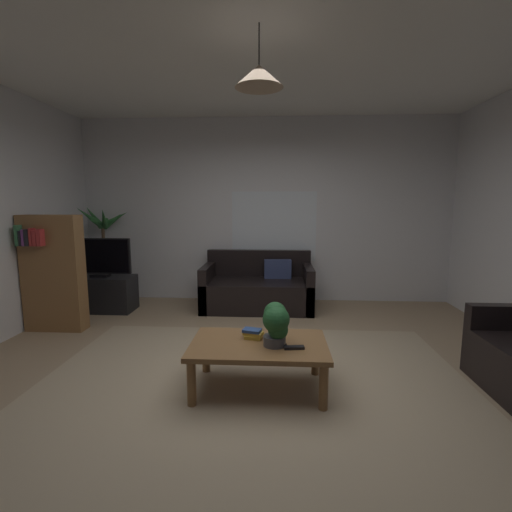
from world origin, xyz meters
The scene contains 18 objects.
floor centered at (0.00, 0.00, -0.01)m, with size 5.71×5.32×0.02m, color #9E8466.
rug centered at (0.00, -0.20, 0.00)m, with size 3.71×2.93×0.01m, color tan.
wall_back centered at (0.00, 2.69, 1.41)m, with size 5.83×0.06×2.83m, color silver.
ceiling centered at (0.00, 0.00, 2.84)m, with size 5.71×5.32×0.02m, color white.
window_pane centered at (0.15, 2.66, 1.17)m, with size 1.31×0.01×1.08m, color white.
couch_under_window centered at (-0.08, 2.18, 0.27)m, with size 1.59×0.85×0.82m.
coffee_table centered at (0.05, -0.18, 0.34)m, with size 1.11×0.69×0.40m.
book_on_table_0 centered at (0.00, -0.09, 0.42)m, with size 0.14×0.10×0.03m, color gold.
book_on_table_1 centered at (0.00, -0.09, 0.44)m, with size 0.16×0.10×0.03m, color gold.
book_on_table_2 centered at (-0.01, -0.09, 0.47)m, with size 0.15×0.10×0.02m, color #2D4C8C.
remote_on_table_0 centered at (0.20, -0.22, 0.41)m, with size 0.05×0.16×0.02m, color black.
remote_on_table_1 centered at (0.33, -0.30, 0.41)m, with size 0.05×0.16×0.02m, color black.
potted_plant_on_table centered at (0.19, -0.23, 0.60)m, with size 0.22×0.24×0.35m.
tv_stand centered at (-2.31, 1.91, 0.25)m, with size 0.90×0.44×0.50m, color black.
tv centered at (-2.31, 1.89, 0.78)m, with size 0.89×0.16×0.55m.
potted_palm_corner centered at (-2.50, 2.45, 0.75)m, with size 0.84×0.91×1.53m.
bookshelf_corner centered at (-2.49, 1.10, 0.72)m, with size 0.70×0.31×1.40m.
pendant_lamp centered at (0.05, -0.18, 2.46)m, with size 0.36×0.36×0.45m.
Camera 1 is at (0.19, -3.01, 1.53)m, focal length 25.39 mm.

